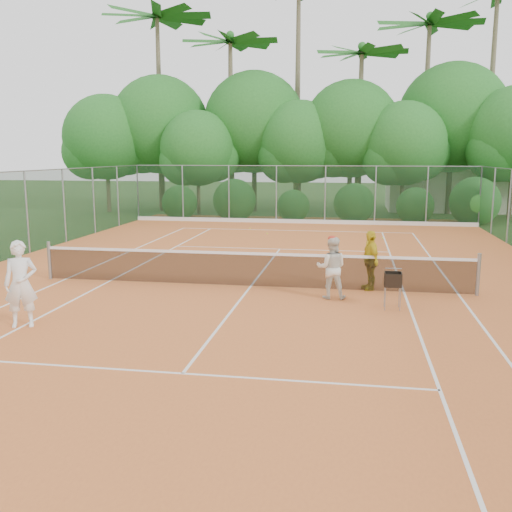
{
  "coord_description": "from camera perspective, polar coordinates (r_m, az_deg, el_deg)",
  "views": [
    {
      "loc": [
        2.69,
        -15.03,
        3.6
      ],
      "look_at": [
        0.36,
        -1.2,
        1.1
      ],
      "focal_mm": 40.0,
      "sensor_mm": 36.0,
      "label": 1
    }
  ],
  "objects": [
    {
      "name": "stray_ball_c",
      "position": [
        25.1,
        12.55,
        1.75
      ],
      "size": [
        0.07,
        0.07,
        0.07
      ],
      "primitive_type": "sphere",
      "color": "#C3E635",
      "rests_on": "clay_court"
    },
    {
      "name": "stray_ball_b",
      "position": [
        25.99,
        1.13,
        2.27
      ],
      "size": [
        0.07,
        0.07,
        0.07
      ],
      "primitive_type": "sphere",
      "color": "yellow",
      "rests_on": "clay_court"
    },
    {
      "name": "club_building",
      "position": [
        39.59,
        18.86,
        6.54
      ],
      "size": [
        8.0,
        5.0,
        3.0
      ],
      "primitive_type": "cube",
      "color": "beige",
      "rests_on": "ground"
    },
    {
      "name": "tropical_treeline",
      "position": [
        35.31,
        7.71,
        12.49
      ],
      "size": [
        32.1,
        8.49,
        15.03
      ],
      "color": "brown",
      "rests_on": "ground"
    },
    {
      "name": "player_white",
      "position": [
        12.89,
        -22.46,
        -2.6
      ],
      "size": [
        0.79,
        0.66,
        1.83
      ],
      "primitive_type": "imported",
      "rotation": [
        0.0,
        0.0,
        0.39
      ],
      "color": "white",
      "rests_on": "clay_court"
    },
    {
      "name": "tennis_net",
      "position": [
        15.57,
        -0.56,
        -1.25
      ],
      "size": [
        11.97,
        0.1,
        1.1
      ],
      "color": "gray",
      "rests_on": "clay_court"
    },
    {
      "name": "player_center_grp",
      "position": [
        14.41,
        7.56,
        -1.14
      ],
      "size": [
        0.78,
        0.61,
        1.6
      ],
      "color": "silver",
      "rests_on": "clay_court"
    },
    {
      "name": "fence_back",
      "position": [
        30.22,
        4.48,
        6.14
      ],
      "size": [
        18.07,
        0.07,
        3.0
      ],
      "color": "#19381E",
      "rests_on": "clay_court"
    },
    {
      "name": "ground",
      "position": [
        15.69,
        -0.56,
        -3.16
      ],
      "size": [
        120.0,
        120.0,
        0.0
      ],
      "primitive_type": "plane",
      "color": "#244318",
      "rests_on": "ground"
    },
    {
      "name": "clay_court",
      "position": [
        15.69,
        -0.56,
        -3.12
      ],
      "size": [
        18.0,
        36.0,
        0.02
      ],
      "primitive_type": "cube",
      "color": "orange",
      "rests_on": "ground"
    },
    {
      "name": "player_yellow",
      "position": [
        15.52,
        11.34,
        -0.42
      ],
      "size": [
        0.68,
        1.01,
        1.6
      ],
      "primitive_type": "imported",
      "rotation": [
        0.0,
        0.0,
        -1.24
      ],
      "color": "gold",
      "rests_on": "clay_court"
    },
    {
      "name": "ball_hopper",
      "position": [
        13.68,
        13.53,
        -2.37
      ],
      "size": [
        0.38,
        0.38,
        0.87
      ],
      "rotation": [
        0.0,
        0.0,
        0.07
      ],
      "color": "gray",
      "rests_on": "clay_court"
    },
    {
      "name": "stray_ball_a",
      "position": [
        27.82,
        -0.6,
        2.79
      ],
      "size": [
        0.07,
        0.07,
        0.07
      ],
      "primitive_type": "sphere",
      "color": "yellow",
      "rests_on": "clay_court"
    },
    {
      "name": "court_markings",
      "position": [
        15.68,
        -0.56,
        -3.08
      ],
      "size": [
        11.03,
        23.83,
        0.01
      ],
      "color": "white",
      "rests_on": "clay_court"
    }
  ]
}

